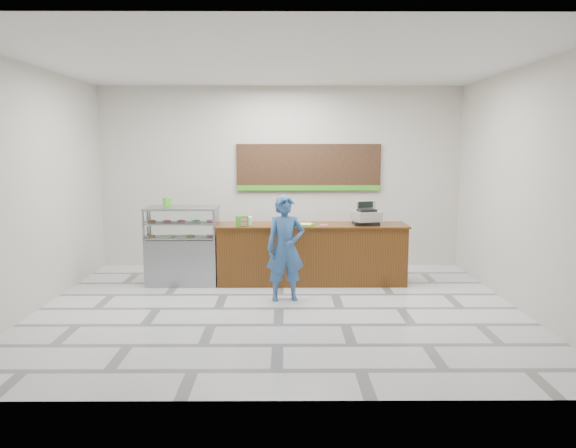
{
  "coord_description": "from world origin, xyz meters",
  "views": [
    {
      "loc": [
        0.09,
        -7.97,
        2.37
      ],
      "look_at": [
        0.14,
        0.9,
        1.13
      ],
      "focal_mm": 35.0,
      "sensor_mm": 36.0,
      "label": 1
    }
  ],
  "objects_px": {
    "cash_register": "(366,216)",
    "serving_tray": "(302,224)",
    "display_case": "(183,245)",
    "sales_counter": "(312,254)",
    "customer": "(285,248)"
  },
  "relations": [
    {
      "from": "sales_counter",
      "to": "serving_tray",
      "type": "bearing_deg",
      "value": -155.3
    },
    {
      "from": "display_case",
      "to": "cash_register",
      "type": "bearing_deg",
      "value": -0.44
    },
    {
      "from": "display_case",
      "to": "serving_tray",
      "type": "height_order",
      "value": "display_case"
    },
    {
      "from": "display_case",
      "to": "cash_register",
      "type": "xyz_separation_m",
      "value": [
        3.14,
        -0.02,
        0.5
      ]
    },
    {
      "from": "cash_register",
      "to": "customer",
      "type": "height_order",
      "value": "customer"
    },
    {
      "from": "display_case",
      "to": "customer",
      "type": "relative_size",
      "value": 0.82
    },
    {
      "from": "cash_register",
      "to": "serving_tray",
      "type": "bearing_deg",
      "value": 166.57
    },
    {
      "from": "display_case",
      "to": "serving_tray",
      "type": "relative_size",
      "value": 3.07
    },
    {
      "from": "sales_counter",
      "to": "cash_register",
      "type": "relative_size",
      "value": 6.05
    },
    {
      "from": "serving_tray",
      "to": "customer",
      "type": "xyz_separation_m",
      "value": [
        -0.29,
        -1.0,
        -0.23
      ]
    },
    {
      "from": "display_case",
      "to": "customer",
      "type": "bearing_deg",
      "value": -31.37
    },
    {
      "from": "sales_counter",
      "to": "display_case",
      "type": "relative_size",
      "value": 2.45
    },
    {
      "from": "serving_tray",
      "to": "customer",
      "type": "relative_size",
      "value": 0.27
    },
    {
      "from": "cash_register",
      "to": "display_case",
      "type": "bearing_deg",
      "value": 163.34
    },
    {
      "from": "cash_register",
      "to": "customer",
      "type": "relative_size",
      "value": 0.33
    }
  ]
}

